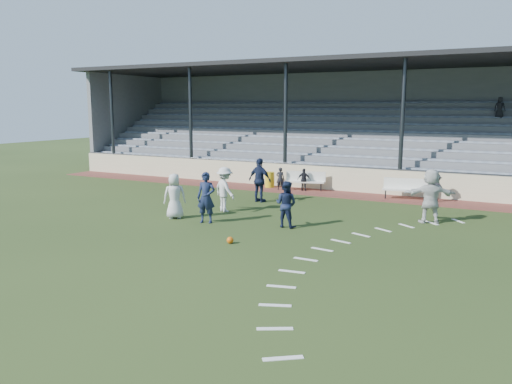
# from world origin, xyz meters

# --- Properties ---
(ground) EXTENTS (90.00, 90.00, 0.00)m
(ground) POSITION_xyz_m (0.00, 0.00, 0.00)
(ground) COLOR #293B18
(ground) RESTS_ON ground
(cinder_track) EXTENTS (34.00, 2.00, 0.02)m
(cinder_track) POSITION_xyz_m (0.00, 10.50, 0.01)
(cinder_track) COLOR brown
(cinder_track) RESTS_ON ground
(retaining_wall) EXTENTS (34.00, 0.18, 1.20)m
(retaining_wall) POSITION_xyz_m (0.00, 11.55, 0.60)
(retaining_wall) COLOR beige
(retaining_wall) RESTS_ON ground
(bench_left) EXTENTS (2.04, 0.93, 0.95)m
(bench_left) POSITION_xyz_m (-1.51, 10.83, 0.58)
(bench_left) COLOR white
(bench_left) RESTS_ON cinder_track
(bench_right) EXTENTS (2.04, 0.78, 0.95)m
(bench_right) POSITION_xyz_m (3.49, 10.62, 0.58)
(bench_right) COLOR white
(bench_right) RESTS_ON cinder_track
(trash_bin) EXTENTS (0.50, 0.50, 0.80)m
(trash_bin) POSITION_xyz_m (-3.51, 10.85, 0.42)
(trash_bin) COLOR gold
(trash_bin) RESTS_ON cinder_track
(football) EXTENTS (0.21, 0.21, 0.21)m
(football) POSITION_xyz_m (0.16, 0.45, 0.11)
(football) COLOR #D0590C
(football) RESTS_ON ground
(player_white_lead) EXTENTS (1.00, 0.94, 1.72)m
(player_white_lead) POSITION_xyz_m (-3.51, 2.57, 0.86)
(player_white_lead) COLOR silver
(player_white_lead) RESTS_ON ground
(player_navy_lead) EXTENTS (0.77, 0.60, 1.87)m
(player_navy_lead) POSITION_xyz_m (-2.04, 2.51, 0.93)
(player_navy_lead) COLOR #151E3B
(player_navy_lead) RESTS_ON ground
(player_navy_mid) EXTENTS (0.83, 0.67, 1.64)m
(player_navy_mid) POSITION_xyz_m (0.81, 3.23, 0.82)
(player_navy_mid) COLOR #151E3B
(player_navy_mid) RESTS_ON ground
(player_white_wing) EXTENTS (1.35, 1.13, 1.81)m
(player_white_wing) POSITION_xyz_m (-2.47, 4.54, 0.90)
(player_white_wing) COLOR silver
(player_white_wing) RESTS_ON ground
(player_navy_wing) EXTENTS (1.21, 0.64, 1.96)m
(player_navy_wing) POSITION_xyz_m (-2.14, 7.01, 0.98)
(player_navy_wing) COLOR #151E3B
(player_navy_wing) RESTS_ON ground
(player_white_back) EXTENTS (1.94, 1.24, 1.99)m
(player_white_back) POSITION_xyz_m (5.20, 6.26, 1.00)
(player_white_back) COLOR silver
(player_white_back) RESTS_ON ground
(sub_left_near) EXTENTS (0.48, 0.40, 1.14)m
(sub_left_near) POSITION_xyz_m (-2.69, 10.37, 0.59)
(sub_left_near) COLOR black
(sub_left_near) RESTS_ON cinder_track
(sub_left_far) EXTENTS (0.71, 0.44, 1.12)m
(sub_left_far) POSITION_xyz_m (-1.50, 10.63, 0.58)
(sub_left_far) COLOR black
(sub_left_far) RESTS_ON cinder_track
(sub_right) EXTENTS (0.83, 0.50, 1.24)m
(sub_right) POSITION_xyz_m (4.82, 10.55, 0.64)
(sub_right) COLOR black
(sub_right) RESTS_ON cinder_track
(grandstand) EXTENTS (34.60, 9.00, 6.61)m
(grandstand) POSITION_xyz_m (0.01, 16.26, 2.20)
(grandstand) COLOR slate
(grandstand) RESTS_ON ground
(penalty_arc) EXTENTS (3.89, 14.63, 0.01)m
(penalty_arc) POSITION_xyz_m (4.12, 0.00, 0.01)
(penalty_arc) COLOR white
(penalty_arc) RESTS_ON ground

